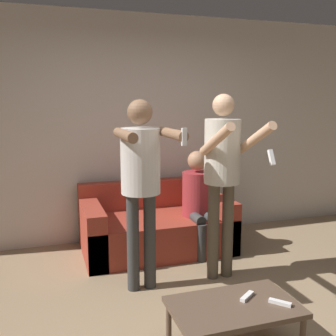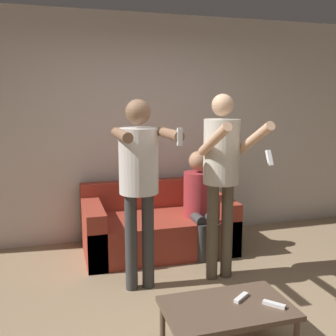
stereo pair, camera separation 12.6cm
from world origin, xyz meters
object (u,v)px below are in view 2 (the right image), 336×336
Objects in this scene: couch at (157,227)px; person_seated at (200,198)px; person_standing_right at (222,165)px; coffee_table at (227,311)px; remote_near at (274,304)px; person_standing_left at (139,172)px; remote_far at (241,298)px.

person_seated reaches higher than couch.
person_standing_right reaches higher than coffee_table.
remote_near reaches higher than coffee_table.
couch is 0.61m from person_seated.
remote_far is at bearing -63.78° from person_standing_left.
remote_far is (0.50, -1.01, -0.73)m from person_standing_left.
remote_far is (0.11, -1.91, 0.09)m from couch.
coffee_table is at bearing -157.44° from remote_far.
person_seated reaches higher than remote_far.
person_seated is at bearing 78.94° from remote_far.
person_standing_left is 1.49× the size of person_seated.
person_standing_left is 1.17m from person_seated.
person_standing_right is at bearing -66.77° from couch.
couch reaches higher than remote_far.
person_seated is 1.83m from coffee_table.
remote_near is 0.95× the size of remote_far.
couch is at bearing 113.23° from person_standing_right.
person_standing_left is 1.37m from coffee_table.
person_standing_right is at bearing 0.03° from person_standing_left.
person_standing_left reaches higher than remote_near.
coffee_table is (-0.02, -1.97, 0.04)m from couch.
couch is 1.97m from coffee_table.
remote_near is at bearing -95.69° from person_standing_right.
couch is 1.44× the size of person_seated.
remote_near and remote_far have the same top height.
coffee_table is 0.31m from remote_near.
person_standing_right is 1.38m from remote_near.
person_standing_left reaches higher than person_seated.
person_standing_right reaches higher than remote_near.
remote_near is 0.22m from remote_far.
coffee_table is (-0.46, -1.74, -0.32)m from person_seated.
couch is 1.92× the size of coffee_table.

